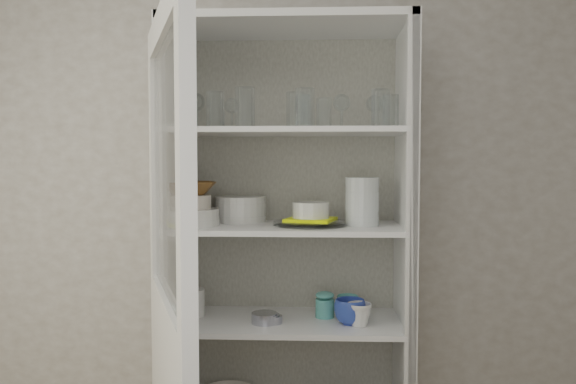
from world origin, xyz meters
The scene contains 32 objects.
wall_back centered at (0.00, 1.50, 1.30)m, with size 3.60×0.02×2.60m, color gray.
pantry_cabinet centered at (0.20, 1.34, 0.94)m, with size 1.00×0.45×2.10m.
cupboard_door centered at (-0.14, 0.63, 0.87)m, with size 0.36×0.86×2.00m.
tumbler_0 centered at (-0.19, 1.14, 1.73)m, with size 0.07×0.07×0.14m, color silver.
tumbler_1 centered at (-0.08, 1.16, 1.73)m, with size 0.07×0.07×0.14m, color silver.
tumbler_2 centered at (0.04, 1.12, 1.74)m, with size 0.08×0.08×0.15m, color silver.
tumbler_3 centered at (0.27, 1.15, 1.74)m, with size 0.08×0.08×0.15m, color silver.
tumbler_4 centered at (0.27, 1.12, 1.72)m, with size 0.06×0.06×0.12m, color silver.
tumbler_5 centered at (0.57, 1.13, 1.73)m, with size 0.07×0.07×0.14m, color silver.
tumbler_6 centered at (0.61, 1.17, 1.72)m, with size 0.06×0.06×0.13m, color silver.
tumbler_7 centered at (-0.21, 1.28, 1.72)m, with size 0.06×0.06×0.12m, color silver.
tumbler_8 centered at (-0.21, 1.25, 1.72)m, with size 0.06×0.06×0.13m, color silver.
tumbler_9 centered at (0.23, 1.24, 1.74)m, with size 0.07×0.07×0.15m, color silver.
tumbler_10 centered at (0.35, 1.24, 1.72)m, with size 0.06×0.06×0.13m, color silver.
goblet_0 centered at (-0.21, 1.38, 1.75)m, with size 0.08×0.08×0.18m, color silver, non-canonical shape.
goblet_1 centered at (-0.05, 1.34, 1.74)m, with size 0.07×0.07×0.15m, color silver, non-canonical shape.
goblet_2 centered at (0.43, 1.37, 1.75)m, with size 0.08×0.08×0.17m, color silver, non-canonical shape.
goblet_3 centered at (0.57, 1.37, 1.74)m, with size 0.07×0.07×0.16m, color silver, non-canonical shape.
plate_stack_front centered at (-0.21, 1.22, 1.30)m, with size 0.25×0.25×0.07m, color silver.
plate_stack_back centered at (-0.02, 1.39, 1.32)m, with size 0.23×0.23×0.11m, color silver.
cream_bowl centered at (-0.21, 1.22, 1.36)m, with size 0.19×0.19×0.06m, color beige.
terracotta_bowl centered at (-0.21, 1.22, 1.42)m, with size 0.23×0.23×0.06m, color #5A3614.
glass_platter centered at (0.30, 1.26, 1.27)m, with size 0.31×0.31×0.02m, color silver.
yellow_trivet centered at (0.30, 1.26, 1.29)m, with size 0.19×0.19×0.01m, color #FEFF15.
white_ramekin centered at (0.30, 1.26, 1.33)m, with size 0.15×0.15×0.07m, color silver.
grey_bowl_stack centered at (0.51, 1.26, 1.36)m, with size 0.14×0.14×0.20m, color silver.
mug_blue centered at (0.46, 1.21, 0.91)m, with size 0.13×0.13×0.10m, color #2442A5.
mug_teal centered at (0.46, 1.34, 0.90)m, with size 0.09×0.09×0.09m, color teal.
mug_white centered at (0.49, 1.18, 0.91)m, with size 0.10×0.10×0.09m, color silver.
teal_jar centered at (0.36, 1.30, 0.91)m, with size 0.08×0.08×0.10m.
measuring_cups centered at (0.11, 1.20, 0.88)m, with size 0.11×0.11×0.04m, color #A1A3B1.
white_canister centered at (-0.21, 1.30, 0.92)m, with size 0.10×0.10×0.12m, color silver.
Camera 1 is at (0.31, -1.07, 1.52)m, focal length 35.00 mm.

